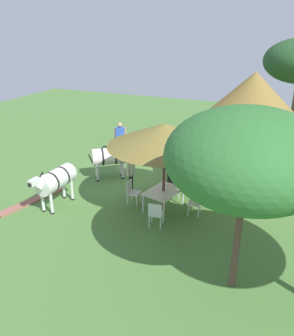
# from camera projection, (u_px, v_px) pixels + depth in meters

# --- Properties ---
(ground_plane) EXTENTS (36.00, 36.00, 0.00)m
(ground_plane) POSITION_uv_depth(u_px,v_px,m) (140.00, 182.00, 14.43)
(ground_plane) COLOR #4D7838
(thatched_hut) EXTENTS (5.59, 5.59, 4.56)m
(thatched_hut) POSITION_uv_depth(u_px,v_px,m) (250.00, 125.00, 13.75)
(thatched_hut) COLOR beige
(thatched_hut) RESTS_ON ground_plane
(shade_umbrella) EXTENTS (3.89, 3.89, 3.20)m
(shade_umbrella) POSITION_uv_depth(u_px,v_px,m) (165.00, 135.00, 11.26)
(shade_umbrella) COLOR brown
(shade_umbrella) RESTS_ON ground_plane
(patio_dining_table) EXTENTS (1.58, 1.30, 0.74)m
(patio_dining_table) POSITION_uv_depth(u_px,v_px,m) (163.00, 193.00, 12.09)
(patio_dining_table) COLOR white
(patio_dining_table) RESTS_ON ground_plane
(patio_chair_east_end) EXTENTS (0.48, 0.50, 0.90)m
(patio_chair_east_end) POSITION_uv_depth(u_px,v_px,m) (156.00, 213.00, 11.05)
(patio_chair_east_end) COLOR white
(patio_chair_east_end) RESTS_ON ground_plane
(patio_chair_west_end) EXTENTS (0.47, 0.45, 0.90)m
(patio_chair_west_end) POSITION_uv_depth(u_px,v_px,m) (197.00, 201.00, 11.78)
(patio_chair_west_end) COLOR silver
(patio_chair_west_end) RESTS_ON ground_plane
(patio_chair_near_hut) EXTENTS (0.46, 0.48, 0.90)m
(patio_chair_near_hut) POSITION_uv_depth(u_px,v_px,m) (177.00, 183.00, 13.13)
(patio_chair_near_hut) COLOR silver
(patio_chair_near_hut) RESTS_ON ground_plane
(patio_chair_near_lawn) EXTENTS (0.46, 0.44, 0.90)m
(patio_chair_near_lawn) POSITION_uv_depth(u_px,v_px,m) (132.00, 191.00, 12.54)
(patio_chair_near_lawn) COLOR silver
(patio_chair_near_lawn) RESTS_ON ground_plane
(guest_beside_umbrella) EXTENTS (0.51, 0.44, 1.70)m
(guest_beside_umbrella) POSITION_uv_depth(u_px,v_px,m) (171.00, 162.00, 13.79)
(guest_beside_umbrella) COLOR black
(guest_beside_umbrella) RESTS_ON ground_plane
(guest_behind_table) EXTENTS (0.58, 0.23, 1.61)m
(guest_behind_table) POSITION_uv_depth(u_px,v_px,m) (131.00, 170.00, 13.19)
(guest_behind_table) COLOR black
(guest_behind_table) RESTS_ON ground_plane
(standing_watcher) EXTENTS (0.39, 0.55, 1.68)m
(standing_watcher) POSITION_uv_depth(u_px,v_px,m) (120.00, 135.00, 17.24)
(standing_watcher) COLOR black
(standing_watcher) RESTS_ON ground_plane
(striped_lounge_chair) EXTENTS (0.87, 0.64, 0.65)m
(striped_lounge_chair) POSITION_uv_depth(u_px,v_px,m) (141.00, 157.00, 16.51)
(striped_lounge_chair) COLOR #C34249
(striped_lounge_chair) RESTS_ON ground_plane
(zebra_nearest_camera) EXTENTS (2.23, 0.78, 1.59)m
(zebra_nearest_camera) POSITION_uv_depth(u_px,v_px,m) (55.00, 180.00, 12.15)
(zebra_nearest_camera) COLOR silver
(zebra_nearest_camera) RESTS_ON ground_plane
(zebra_by_umbrella) EXTENTS (1.51, 1.81, 1.54)m
(zebra_by_umbrella) POSITION_uv_depth(u_px,v_px,m) (110.00, 156.00, 14.49)
(zebra_by_umbrella) COLOR silver
(zebra_by_umbrella) RESTS_ON ground_plane
(acacia_tree_right_background) EXTENTS (3.66, 3.66, 4.61)m
(acacia_tree_right_background) POSITION_uv_depth(u_px,v_px,m) (247.00, 157.00, 7.38)
(acacia_tree_right_background) COLOR brown
(acacia_tree_right_background) RESTS_ON ground_plane
(brick_patio_kerb) EXTENTS (2.80, 1.07, 0.08)m
(brick_patio_kerb) POSITION_uv_depth(u_px,v_px,m) (33.00, 201.00, 12.84)
(brick_patio_kerb) COLOR #995C4E
(brick_patio_kerb) RESTS_ON ground_plane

